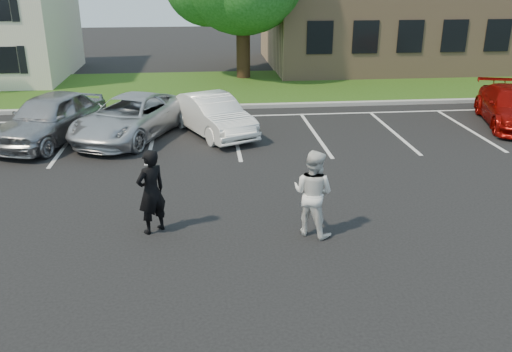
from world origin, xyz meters
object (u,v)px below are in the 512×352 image
Objects in this scene: man_white_shirt at (313,193)px; man_black_suit at (151,192)px; car_red_compact at (512,107)px; car_white_sedan at (213,115)px; car_silver_west at (50,118)px; car_silver_minivan at (131,117)px.

man_black_suit is at bearing 31.18° from man_white_shirt.
man_black_suit reaches higher than car_red_compact.
man_black_suit is at bearing -126.48° from car_white_sedan.
car_red_compact is (10.91, 0.04, -0.00)m from car_white_sedan.
car_silver_west is at bearing -100.25° from man_black_suit.
car_red_compact is at bearing 171.74° from man_black_suit.
car_white_sedan is at bearing 24.05° from car_silver_west.
man_white_shirt is at bearing -24.80° from car_silver_west.
car_silver_minivan is 1.22× the size of car_white_sedan.
car_white_sedan is (-1.93, 7.77, -0.27)m from man_white_shirt.
car_red_compact is at bearing 24.89° from car_silver_minivan.
car_silver_west is 0.94× the size of car_silver_minivan.
car_silver_west is at bearing -151.32° from car_silver_minivan.
man_white_shirt reaches higher than car_silver_west.
man_white_shirt is 0.40× the size of car_silver_west.
man_black_suit reaches higher than car_white_sedan.
car_silver_west is at bearing -163.57° from car_red_compact.
car_silver_west is (-3.84, 7.03, -0.14)m from man_black_suit.
car_white_sedan is at bearing -140.61° from man_black_suit.
man_black_suit is 8.01m from car_silver_west.
car_white_sedan reaches higher than car_red_compact.
man_white_shirt is at bearing -100.85° from car_white_sedan.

